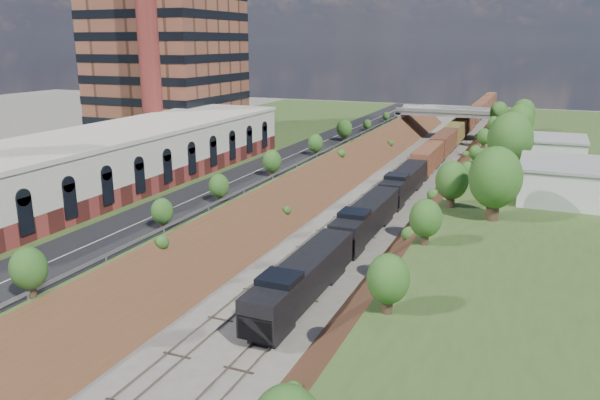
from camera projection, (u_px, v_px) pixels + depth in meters
The scene contains 15 objects.
platform_left at pixel (186, 167), 96.71m from camera, with size 44.00×180.00×5.00m, color #385322.
embankment_left at pixel (310, 195), 89.19m from camera, with size 7.07×180.00×7.07m, color brown.
embankment_right at pixel (457, 210), 81.01m from camera, with size 7.07×180.00×7.07m, color brown.
rail_left_track at pixel (362, 200), 86.04m from camera, with size 1.58×180.00×0.18m, color gray.
rail_right_track at pixel (397, 203), 84.11m from camera, with size 1.58×180.00×0.18m, color gray.
road at pixel (282, 160), 89.53m from camera, with size 8.00×180.00×0.10m, color black.
guardrail at pixel (307, 159), 87.70m from camera, with size 0.10×171.00×0.70m.
commercial_building at pixel (120, 157), 73.68m from camera, with size 14.30×62.30×7.00m.
smokestack at pixel (147, 25), 88.35m from camera, with size 3.20×3.20×40.00m, color maroon.
overpass at pixel (449, 118), 139.02m from camera, with size 24.50×8.30×7.40m.
white_building_near at pixel (562, 181), 67.40m from camera, with size 9.00×12.00×4.00m, color silver.
white_building_far at pixel (556, 151), 87.23m from camera, with size 8.00×10.00×3.60m, color silver.
tree_right_large at pixel (495, 178), 58.51m from camera, with size 5.25×5.25×7.61m.
tree_left_crest at pixel (135, 222), 52.02m from camera, with size 2.45×2.45×3.55m.
freight_train at pixel (455, 132), 132.23m from camera, with size 3.15×193.59×4.68m.
Camera 1 is at (20.88, -20.18, 22.63)m, focal length 35.00 mm.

